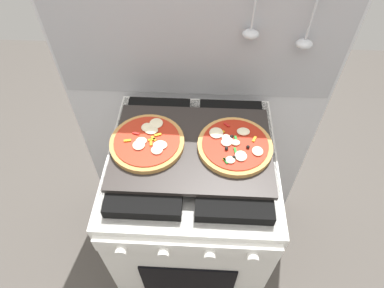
{
  "coord_description": "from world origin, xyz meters",
  "views": [
    {
      "loc": [
        0.04,
        -0.71,
        1.77
      ],
      "look_at": [
        0.0,
        0.0,
        0.93
      ],
      "focal_mm": 30.65,
      "sensor_mm": 36.0,
      "label": 1
    }
  ],
  "objects_px": {
    "pizza_left": "(147,142)",
    "baking_tray": "(192,147)",
    "pizza_right": "(235,145)",
    "stove": "(192,212)"
  },
  "relations": [
    {
      "from": "pizza_left",
      "to": "baking_tray",
      "type": "bearing_deg",
      "value": 0.88
    },
    {
      "from": "baking_tray",
      "to": "pizza_left",
      "type": "relative_size",
      "value": 2.13
    },
    {
      "from": "baking_tray",
      "to": "pizza_left",
      "type": "bearing_deg",
      "value": -179.12
    },
    {
      "from": "pizza_left",
      "to": "stove",
      "type": "bearing_deg",
      "value": 0.26
    },
    {
      "from": "stove",
      "to": "pizza_right",
      "type": "height_order",
      "value": "pizza_right"
    },
    {
      "from": "baking_tray",
      "to": "pizza_left",
      "type": "distance_m",
      "value": 0.15
    },
    {
      "from": "stove",
      "to": "pizza_right",
      "type": "distance_m",
      "value": 0.5
    },
    {
      "from": "baking_tray",
      "to": "pizza_right",
      "type": "relative_size",
      "value": 2.13
    },
    {
      "from": "pizza_left",
      "to": "pizza_right",
      "type": "bearing_deg",
      "value": 1.0
    },
    {
      "from": "stove",
      "to": "baking_tray",
      "type": "distance_m",
      "value": 0.46
    }
  ]
}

